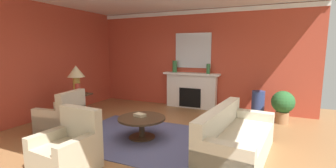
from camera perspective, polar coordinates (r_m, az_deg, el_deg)
ground_plane at (r=5.28m, az=-4.14°, el=-12.33°), size 8.51×8.51×0.00m
wall_fireplace at (r=7.64m, az=6.16°, el=5.94°), size 7.14×0.12×3.08m
wall_window at (r=7.34m, az=-26.79°, el=4.97°), size 0.12×6.33×3.08m
crown_moulding at (r=7.64m, az=6.15°, el=16.91°), size 7.14×0.08×0.12m
area_rug at (r=5.17m, az=-6.32°, el=-12.75°), size 3.09×2.29×0.01m
fireplace at (r=7.55m, az=5.63°, el=-1.74°), size 1.80×0.35×1.13m
mantel_mirror at (r=7.55m, az=6.07°, el=8.07°), size 1.16×0.04×1.09m
sofa at (r=4.37m, az=16.00°, el=-13.04°), size 1.13×2.19×0.85m
armchair_near_window at (r=5.92m, az=-24.29°, el=-7.65°), size 0.91×0.91×0.95m
armchair_facing_fireplace at (r=4.09m, az=-23.12°, el=-14.80°), size 0.87×0.87×0.95m
coffee_table at (r=5.06m, az=-6.38°, el=-9.28°), size 1.00×1.00×0.45m
side_table at (r=6.71m, az=-20.98°, el=-4.77°), size 0.56×0.56×0.70m
table_lamp at (r=6.57m, az=-21.37°, el=2.24°), size 0.44×0.44×0.75m
vase_mantel_left at (r=7.60m, az=1.65°, el=4.27°), size 0.15×0.15×0.37m
vase_on_side_table at (r=6.43m, az=-21.00°, el=-1.23°), size 0.13×0.13×0.30m
vase_tall_corner at (r=6.93m, az=20.93°, el=-4.60°), size 0.34×0.34×0.74m
vase_mantel_right at (r=7.26m, az=9.73°, el=3.65°), size 0.11×0.11×0.30m
book_red_cover at (r=5.10m, az=-6.86°, el=-7.46°), size 0.28×0.23×0.06m
potted_plant at (r=6.62m, az=26.05°, el=-4.42°), size 0.56×0.56×0.83m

